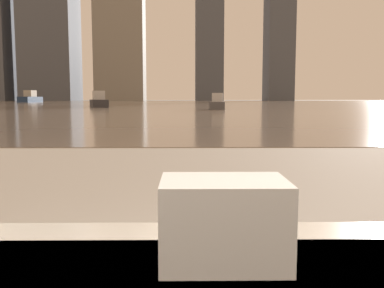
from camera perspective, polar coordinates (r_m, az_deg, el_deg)
The scene contains 7 objects.
towel_stack at distance 0.82m, azimuth 4.25°, elevation -10.25°, with size 0.24×0.16×0.16m.
harbor_water at distance 61.92m, azimuth -0.60°, elevation 5.44°, with size 180.00×110.00×0.01m.
harbor_boat_0 at distance 29.93m, azimuth 3.42°, elevation 5.40°, with size 1.30×3.09×1.13m.
harbor_boat_1 at distance 36.83m, azimuth -12.32°, elevation 5.56°, with size 2.26×3.88×1.38m.
harbor_boat_2 at distance 79.95m, azimuth -20.75°, elevation 5.75°, with size 2.62×5.77×2.09m.
skyline_tower_0 at distance 130.03m, azimuth -24.27°, elevation 15.47°, with size 6.11×12.89×45.95m.
skyline_tower_4 at distance 121.62m, azimuth 11.51°, elevation 13.77°, with size 6.92×9.88×34.23m.
Camera 1 is at (-0.08, 0.09, 0.81)m, focal length 40.00 mm.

